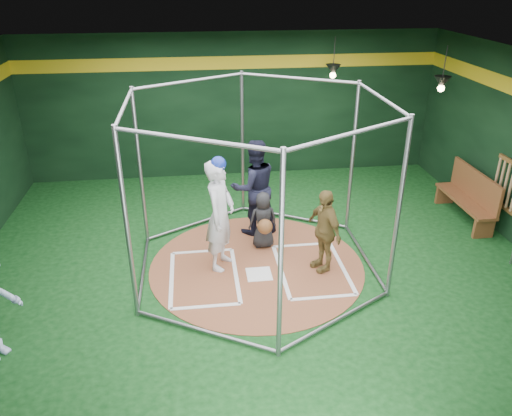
{
  "coord_description": "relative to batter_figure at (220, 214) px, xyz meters",
  "views": [
    {
      "loc": [
        -0.98,
        -7.52,
        4.8
      ],
      "look_at": [
        0.0,
        0.1,
        1.1
      ],
      "focal_mm": 35.0,
      "sensor_mm": 36.0,
      "label": 1
    }
  ],
  "objects": [
    {
      "name": "room_shell",
      "position": [
        0.62,
        -0.09,
        0.73
      ],
      "size": [
        10.1,
        9.1,
        3.53
      ],
      "color": "#0B3310",
      "rests_on": "ground"
    },
    {
      "name": "clay_disc",
      "position": [
        0.62,
        -0.09,
        -1.02
      ],
      "size": [
        3.8,
        3.8,
        0.01
      ],
      "primitive_type": "cylinder",
      "color": "brown",
      "rests_on": "ground"
    },
    {
      "name": "home_plate",
      "position": [
        0.62,
        -0.39,
        -1.01
      ],
      "size": [
        0.43,
        0.43,
        0.01
      ],
      "primitive_type": "cube",
      "color": "white",
      "rests_on": "clay_disc"
    },
    {
      "name": "batter_box_left",
      "position": [
        -0.33,
        -0.34,
        -1.01
      ],
      "size": [
        1.17,
        1.77,
        0.01
      ],
      "color": "white",
      "rests_on": "clay_disc"
    },
    {
      "name": "batter_box_right",
      "position": [
        1.57,
        -0.34,
        -1.01
      ],
      "size": [
        1.17,
        1.77,
        0.01
      ],
      "color": "white",
      "rests_on": "clay_disc"
    },
    {
      "name": "batting_cage",
      "position": [
        0.62,
        -0.09,
        0.47
      ],
      "size": [
        4.05,
        4.67,
        3.0
      ],
      "color": "gray",
      "rests_on": "ground"
    },
    {
      "name": "pendant_lamp_near",
      "position": [
        2.82,
        3.51,
        1.71
      ],
      "size": [
        0.34,
        0.34,
        0.9
      ],
      "color": "black",
      "rests_on": "room_shell"
    },
    {
      "name": "pendant_lamp_far",
      "position": [
        4.62,
        1.91,
        1.71
      ],
      "size": [
        0.34,
        0.34,
        0.9
      ],
      "color": "black",
      "rests_on": "room_shell"
    },
    {
      "name": "batter_figure",
      "position": [
        0.0,
        0.0,
        0.0
      ],
      "size": [
        0.72,
        0.85,
        2.05
      ],
      "color": "silver",
      "rests_on": "clay_disc"
    },
    {
      "name": "visitor_leopard",
      "position": [
        1.75,
        -0.31,
        -0.27
      ],
      "size": [
        0.64,
        0.95,
        1.5
      ],
      "primitive_type": "imported",
      "rotation": [
        0.0,
        0.0,
        -1.22
      ],
      "color": "#9E8443",
      "rests_on": "clay_disc"
    },
    {
      "name": "catcher_figure",
      "position": [
        0.83,
        0.57,
        -0.47
      ],
      "size": [
        0.56,
        0.59,
        1.1
      ],
      "color": "black",
      "rests_on": "clay_disc"
    },
    {
      "name": "umpire",
      "position": [
        0.74,
        1.2,
        -0.06
      ],
      "size": [
        1.07,
        0.91,
        1.91
      ],
      "primitive_type": "imported",
      "rotation": [
        0.0,
        0.0,
        3.37
      ],
      "color": "black",
      "rests_on": "clay_disc"
    },
    {
      "name": "dugout_bench",
      "position": [
        5.25,
        1.19,
        -0.48
      ],
      "size": [
        0.43,
        1.83,
        1.07
      ],
      "color": "brown",
      "rests_on": "ground"
    }
  ]
}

